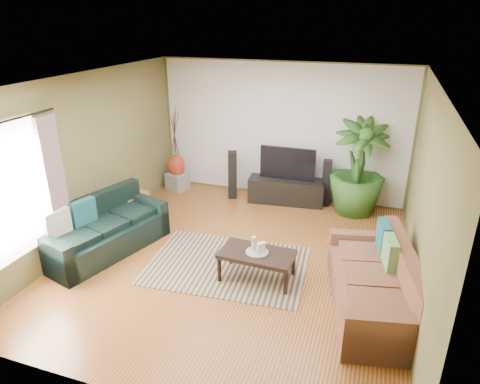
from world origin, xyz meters
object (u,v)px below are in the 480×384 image
at_px(speaker_right, 326,183).
at_px(side_table, 130,207).
at_px(sofa_right, 373,280).
at_px(coffee_table, 257,265).
at_px(speaker_left, 232,175).
at_px(television, 288,163).
at_px(potted_plant, 358,168).
at_px(tv_stand, 286,191).
at_px(vase, 177,165).
at_px(sofa_left, 104,227).
at_px(pedestal, 177,181).

relative_size(speaker_right, side_table, 1.71).
height_order(sofa_right, coffee_table, sofa_right).
bearing_deg(sofa_right, speaker_left, -146.31).
relative_size(sofa_right, television, 1.87).
bearing_deg(sofa_right, speaker_right, -173.32).
bearing_deg(speaker_right, potted_plant, -21.60).
bearing_deg(tv_stand, sofa_right, -64.53).
bearing_deg(vase, coffee_table, -45.91).
relative_size(sofa_left, vase, 4.11).
distance_m(television, side_table, 3.08).
relative_size(television, speaker_left, 1.11).
distance_m(speaker_left, pedestal, 1.29).
bearing_deg(tv_stand, speaker_right, 3.43).
bearing_deg(vase, speaker_right, 4.16).
distance_m(speaker_left, vase, 1.25).
relative_size(coffee_table, potted_plant, 0.58).
xyz_separation_m(sofa_left, speaker_right, (3.03, 2.90, 0.04)).
height_order(speaker_right, pedestal, speaker_right).
relative_size(speaker_right, pedestal, 2.44).
bearing_deg(side_table, tv_stand, 34.80).
xyz_separation_m(tv_stand, vase, (-2.35, -0.10, 0.31)).
height_order(speaker_right, side_table, speaker_right).
bearing_deg(speaker_left, vase, 159.99).
distance_m(sofa_left, sofa_right, 4.06).
xyz_separation_m(television, vase, (-2.35, -0.12, -0.26)).
height_order(tv_stand, speaker_right, speaker_right).
xyz_separation_m(coffee_table, vase, (-2.57, 2.65, 0.34)).
distance_m(coffee_table, speaker_left, 2.97).
xyz_separation_m(coffee_table, speaker_left, (-1.32, 2.65, 0.28)).
distance_m(sofa_right, coffee_table, 1.59).
bearing_deg(sofa_right, coffee_table, -108.27).
bearing_deg(coffee_table, speaker_right, 81.88).
distance_m(tv_stand, vase, 2.37).
relative_size(sofa_right, potted_plant, 1.14).
xyz_separation_m(sofa_right, pedestal, (-4.13, 2.83, -0.24)).
height_order(speaker_left, pedestal, speaker_left).
distance_m(television, potted_plant, 1.33).
bearing_deg(potted_plant, sofa_left, -142.53).
bearing_deg(tv_stand, speaker_left, 179.51).
height_order(sofa_left, television, television).
bearing_deg(speaker_right, side_table, -157.76).
relative_size(speaker_right, potted_plant, 0.52).
relative_size(sofa_left, pedestal, 5.26).
xyz_separation_m(sofa_left, vase, (-0.08, 2.68, 0.13)).
height_order(pedestal, side_table, side_table).
bearing_deg(tv_stand, side_table, -151.05).
bearing_deg(side_table, sofa_left, -78.87).
bearing_deg(vase, sofa_right, -34.38).
bearing_deg(speaker_right, sofa_right, -78.93).
bearing_deg(potted_plant, television, 178.29).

